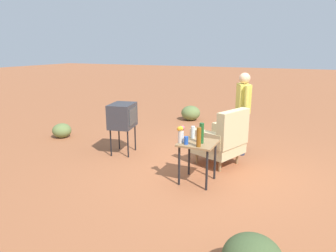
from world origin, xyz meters
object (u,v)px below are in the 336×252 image
at_px(tv_on_stand, 123,116).
at_px(bottle_tall_amber, 199,137).
at_px(side_table, 198,148).
at_px(bottle_wine_green, 202,133).
at_px(soda_can_blue, 186,140).
at_px(person_standing, 243,108).
at_px(flower_vase, 181,133).
at_px(bottle_short_clear, 193,132).
at_px(armchair, 222,139).

bearing_deg(tv_on_stand, bottle_tall_amber, 64.63).
distance_m(side_table, bottle_wine_green, 0.27).
bearing_deg(soda_can_blue, person_standing, 165.23).
height_order(bottle_wine_green, flower_vase, bottle_wine_green).
bearing_deg(tv_on_stand, bottle_short_clear, 72.89).
bearing_deg(bottle_tall_amber, side_table, -159.41).
xyz_separation_m(tv_on_stand, bottle_wine_green, (0.72, 1.89, 0.05)).
height_order(soda_can_blue, bottle_short_clear, bottle_short_clear).
height_order(armchair, soda_can_blue, armchair).
bearing_deg(armchair, tv_on_stand, -84.89).
height_order(armchair, person_standing, person_standing).
bearing_deg(person_standing, tv_on_stand, -65.70).
relative_size(armchair, side_table, 1.58).
xyz_separation_m(tv_on_stand, flower_vase, (0.83, 1.59, 0.04)).
xyz_separation_m(side_table, bottle_short_clear, (-0.18, -0.15, 0.20)).
distance_m(armchair, flower_vase, 1.13).
height_order(tv_on_stand, soda_can_blue, tv_on_stand).
bearing_deg(soda_can_blue, bottle_wine_green, 128.52).
bearing_deg(flower_vase, armchair, 157.89).
height_order(armchair, bottle_tall_amber, armchair).
distance_m(soda_can_blue, flower_vase, 0.14).
bearing_deg(armchair, side_table, -10.94).
relative_size(bottle_short_clear, bottle_wine_green, 0.62).
bearing_deg(side_table, bottle_wine_green, 71.21).
distance_m(bottle_wine_green, flower_vase, 0.32).
relative_size(tv_on_stand, bottle_wine_green, 3.22).
bearing_deg(bottle_wine_green, tv_on_stand, -110.80).
bearing_deg(armchair, person_standing, 166.90).
relative_size(person_standing, soda_can_blue, 13.44).
height_order(person_standing, bottle_short_clear, person_standing).
relative_size(side_table, bottle_short_clear, 3.35).
bearing_deg(bottle_short_clear, bottle_tall_amber, 30.49).
relative_size(bottle_short_clear, flower_vase, 0.75).
height_order(person_standing, bottle_wine_green, person_standing).
bearing_deg(side_table, flower_vase, -61.79).
bearing_deg(bottle_wine_green, soda_can_blue, -51.48).
height_order(side_table, soda_can_blue, soda_can_blue).
bearing_deg(person_standing, flower_vase, -18.20).
bearing_deg(bottle_wine_green, bottle_short_clear, -133.62).
bearing_deg(flower_vase, bottle_tall_amber, 75.99).
distance_m(person_standing, flower_vase, 1.91).
xyz_separation_m(armchair, bottle_short_clear, (0.70, -0.32, 0.27)).
bearing_deg(flower_vase, bottle_wine_green, 109.74).
bearing_deg(side_table, bottle_short_clear, -140.20).
distance_m(bottle_tall_amber, flower_vase, 0.33).
bearing_deg(armchair, bottle_short_clear, -24.67).
bearing_deg(bottle_tall_amber, soda_can_blue, -98.70).
relative_size(tv_on_stand, person_standing, 0.63).
bearing_deg(soda_can_blue, flower_vase, -113.82).
bearing_deg(side_table, soda_can_blue, -37.26).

